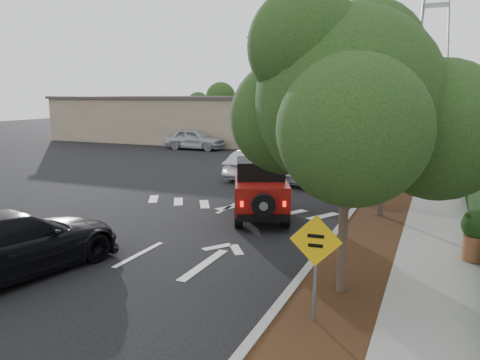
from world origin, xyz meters
The scene contains 19 objects.
ground centered at (0.00, 0.00, 0.00)m, with size 120.00×120.00×0.00m, color black.
curb centered at (4.60, 12.00, 0.07)m, with size 0.20×70.00×0.15m, color #9E9B93.
planting_strip centered at (5.60, 12.00, 0.06)m, with size 1.80×70.00×0.12m, color black.
sidewalk centered at (7.50, 12.00, 0.06)m, with size 2.00×70.00×0.12m, color gray.
hedge centered at (8.90, 12.00, 0.40)m, with size 0.80×70.00×0.80m, color black.
commercial_building centered at (-16.00, 30.00, 2.00)m, with size 22.00×12.00×4.00m, color #84745B.
transmission_tower centered at (6.00, 48.00, 0.00)m, with size 7.00×4.00×28.00m, color slate, non-canonical shape.
street_tree_near centered at (5.60, -0.50, 0.00)m, with size 3.80×3.80×5.92m, color black, non-canonical shape.
street_tree_mid centered at (5.60, 6.50, 0.00)m, with size 3.20×3.20×5.32m, color black, non-canonical shape.
street_tree_far centered at (5.60, 13.00, 0.00)m, with size 3.40×3.40×5.62m, color black, non-canonical shape.
light_pole_a centered at (-6.50, 26.00, 0.00)m, with size 2.00×0.22×9.00m, color slate, non-canonical shape.
light_pole_b centered at (-7.50, 38.00, 0.00)m, with size 2.00×0.22×9.00m, color slate, non-canonical shape.
red_jeep centered at (1.59, 5.12, 1.04)m, with size 3.09×4.18×2.04m.
silver_suv_ahead centered at (2.39, 12.81, 0.79)m, with size 2.61×5.66×1.57m, color #B9BDC2.
black_suv_oncoming centered at (-1.92, -2.46, 0.80)m, with size 2.24×5.52×1.60m, color black.
silver_sedan_oncoming centered at (-1.48, 12.46, 0.73)m, with size 1.54×4.42×1.46m, color #9C9DA3.
parked_suv centered at (-10.54, 22.60, 0.83)m, with size 1.95×4.85×1.65m, color #A8ACB0.
speed_hump_sign centered at (5.40, -2.07, 1.43)m, with size 0.97×0.11×2.06m.
terracotta_planter centered at (8.40, 2.73, 0.94)m, with size 0.80×0.80×1.39m.
Camera 1 is at (7.35, -10.15, 4.31)m, focal length 35.00 mm.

